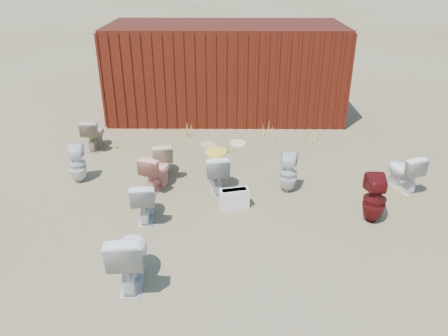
{
  "coord_description": "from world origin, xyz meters",
  "views": [
    {
      "loc": [
        0.06,
        -6.37,
        3.93
      ],
      "look_at": [
        0.0,
        0.6,
        0.55
      ],
      "focal_mm": 35.0,
      "sensor_mm": 36.0,
      "label": 1
    }
  ],
  "objects_px": {
    "toilet_front_maroon": "(375,199)",
    "toilet_back_a": "(77,164)",
    "toilet_back_yellowlid": "(216,172)",
    "toilet_front_e": "(404,171)",
    "toilet_front_pink": "(156,171)",
    "toilet_back_beige_left": "(94,134)",
    "shipping_container": "(226,71)",
    "toilet_back_beige_right": "(163,158)",
    "toilet_front_c": "(129,256)",
    "toilet_front_a": "(145,200)",
    "loose_tank": "(234,198)",
    "toilet_back_e": "(288,173)"
  },
  "relations": [
    {
      "from": "toilet_front_pink",
      "to": "toilet_front_c",
      "type": "height_order",
      "value": "toilet_front_c"
    },
    {
      "from": "toilet_front_c",
      "to": "toilet_back_beige_right",
      "type": "distance_m",
      "value": 3.2
    },
    {
      "from": "toilet_front_maroon",
      "to": "toilet_back_beige_right",
      "type": "distance_m",
      "value": 4.01
    },
    {
      "from": "toilet_front_pink",
      "to": "loose_tank",
      "type": "height_order",
      "value": "toilet_front_pink"
    },
    {
      "from": "shipping_container",
      "to": "toilet_back_beige_right",
      "type": "relative_size",
      "value": 8.3
    },
    {
      "from": "toilet_front_a",
      "to": "toilet_back_beige_right",
      "type": "height_order",
      "value": "toilet_back_beige_right"
    },
    {
      "from": "toilet_front_c",
      "to": "toilet_back_beige_left",
      "type": "xyz_separation_m",
      "value": [
        -1.73,
        4.53,
        -0.07
      ]
    },
    {
      "from": "toilet_front_e",
      "to": "toilet_back_a",
      "type": "xyz_separation_m",
      "value": [
        -6.13,
        0.25,
        0.0
      ]
    },
    {
      "from": "toilet_front_pink",
      "to": "toilet_back_a",
      "type": "xyz_separation_m",
      "value": [
        -1.55,
        0.25,
        0.02
      ]
    },
    {
      "from": "toilet_front_e",
      "to": "toilet_back_beige_right",
      "type": "height_order",
      "value": "toilet_front_e"
    },
    {
      "from": "toilet_back_beige_left",
      "to": "toilet_back_beige_right",
      "type": "bearing_deg",
      "value": 146.66
    },
    {
      "from": "toilet_front_c",
      "to": "toilet_back_yellowlid",
      "type": "xyz_separation_m",
      "value": [
        1.07,
        2.57,
        -0.05
      ]
    },
    {
      "from": "toilet_back_a",
      "to": "toilet_back_beige_right",
      "type": "distance_m",
      "value": 1.63
    },
    {
      "from": "toilet_front_pink",
      "to": "toilet_back_yellowlid",
      "type": "xyz_separation_m",
      "value": [
        1.11,
        -0.09,
        0.03
      ]
    },
    {
      "from": "shipping_container",
      "to": "toilet_back_e",
      "type": "relative_size",
      "value": 8.11
    },
    {
      "from": "toilet_front_maroon",
      "to": "toilet_back_a",
      "type": "height_order",
      "value": "toilet_front_maroon"
    },
    {
      "from": "toilet_front_pink",
      "to": "toilet_back_beige_left",
      "type": "height_order",
      "value": "toilet_back_beige_left"
    },
    {
      "from": "toilet_front_pink",
      "to": "toilet_back_e",
      "type": "xyz_separation_m",
      "value": [
        2.43,
        -0.1,
        0.02
      ]
    },
    {
      "from": "shipping_container",
      "to": "toilet_back_e",
      "type": "distance_m",
      "value": 4.65
    },
    {
      "from": "toilet_front_a",
      "to": "toilet_front_pink",
      "type": "xyz_separation_m",
      "value": [
        0.03,
        1.07,
        -0.0
      ]
    },
    {
      "from": "toilet_front_pink",
      "to": "toilet_front_maroon",
      "type": "bearing_deg",
      "value": -175.92
    },
    {
      "from": "toilet_front_e",
      "to": "toilet_back_a",
      "type": "bearing_deg",
      "value": -21.84
    },
    {
      "from": "toilet_front_a",
      "to": "toilet_back_a",
      "type": "xyz_separation_m",
      "value": [
        -1.52,
        1.32,
        0.01
      ]
    },
    {
      "from": "toilet_front_pink",
      "to": "toilet_back_beige_left",
      "type": "relative_size",
      "value": 0.99
    },
    {
      "from": "toilet_front_c",
      "to": "loose_tank",
      "type": "distance_m",
      "value": 2.41
    },
    {
      "from": "toilet_front_c",
      "to": "toilet_back_beige_left",
      "type": "relative_size",
      "value": 1.21
    },
    {
      "from": "shipping_container",
      "to": "toilet_front_a",
      "type": "bearing_deg",
      "value": -103.48
    },
    {
      "from": "toilet_back_a",
      "to": "shipping_container",
      "type": "bearing_deg",
      "value": -138.83
    },
    {
      "from": "toilet_back_beige_right",
      "to": "toilet_back_e",
      "type": "height_order",
      "value": "toilet_back_e"
    },
    {
      "from": "toilet_back_a",
      "to": "toilet_back_yellowlid",
      "type": "bearing_deg",
      "value": 158.58
    },
    {
      "from": "shipping_container",
      "to": "loose_tank",
      "type": "bearing_deg",
      "value": -87.94
    },
    {
      "from": "toilet_front_maroon",
      "to": "toilet_back_e",
      "type": "distance_m",
      "value": 1.63
    },
    {
      "from": "toilet_front_e",
      "to": "toilet_back_a",
      "type": "distance_m",
      "value": 6.14
    },
    {
      "from": "toilet_front_c",
      "to": "toilet_back_yellowlid",
      "type": "distance_m",
      "value": 2.78
    },
    {
      "from": "toilet_back_a",
      "to": "toilet_back_yellowlid",
      "type": "distance_m",
      "value": 2.69
    },
    {
      "from": "toilet_back_beige_right",
      "to": "toilet_back_yellowlid",
      "type": "xyz_separation_m",
      "value": [
        1.06,
        -0.63,
        0.02
      ]
    },
    {
      "from": "shipping_container",
      "to": "toilet_front_maroon",
      "type": "xyz_separation_m",
      "value": [
        2.44,
        -5.44,
        -0.79
      ]
    },
    {
      "from": "toilet_front_c",
      "to": "toilet_back_e",
      "type": "height_order",
      "value": "toilet_front_c"
    },
    {
      "from": "toilet_front_e",
      "to": "toilet_back_e",
      "type": "distance_m",
      "value": 2.15
    },
    {
      "from": "toilet_front_pink",
      "to": "toilet_back_yellowlid",
      "type": "bearing_deg",
      "value": -163.67
    },
    {
      "from": "toilet_front_a",
      "to": "toilet_back_yellowlid",
      "type": "height_order",
      "value": "toilet_back_yellowlid"
    },
    {
      "from": "shipping_container",
      "to": "toilet_front_pink",
      "type": "height_order",
      "value": "shipping_container"
    },
    {
      "from": "toilet_front_e",
      "to": "toilet_back_e",
      "type": "xyz_separation_m",
      "value": [
        -2.15,
        -0.1,
        0.0
      ]
    },
    {
      "from": "toilet_back_beige_left",
      "to": "loose_tank",
      "type": "relative_size",
      "value": 1.43
    },
    {
      "from": "toilet_back_yellowlid",
      "to": "loose_tank",
      "type": "xyz_separation_m",
      "value": [
        0.33,
        -0.62,
        -0.21
      ]
    },
    {
      "from": "toilet_back_yellowlid",
      "to": "toilet_front_e",
      "type": "bearing_deg",
      "value": 172.81
    },
    {
      "from": "toilet_front_c",
      "to": "toilet_front_e",
      "type": "xyz_separation_m",
      "value": [
        4.53,
        2.66,
        -0.07
      ]
    },
    {
      "from": "toilet_back_a",
      "to": "toilet_back_beige_left",
      "type": "bearing_deg",
      "value": -99.75
    },
    {
      "from": "toilet_back_a",
      "to": "toilet_back_beige_left",
      "type": "height_order",
      "value": "toilet_back_a"
    },
    {
      "from": "shipping_container",
      "to": "toilet_front_e",
      "type": "height_order",
      "value": "shipping_container"
    }
  ]
}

